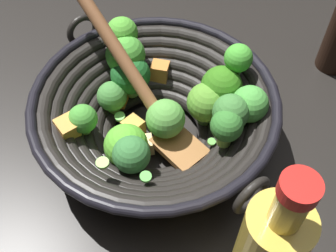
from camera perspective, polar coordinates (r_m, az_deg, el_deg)
The scene contains 2 objects.
ground_plane at distance 0.63m, azimuth -1.64°, elevation -1.99°, with size 4.00×4.00×0.00m, color black.
wok at distance 0.58m, azimuth -1.63°, elevation 1.99°, with size 0.39×0.33×0.24m.
Camera 1 is at (-0.35, 0.10, 0.51)m, focal length 45.14 mm.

